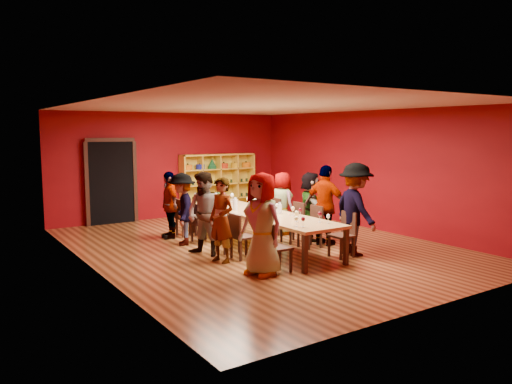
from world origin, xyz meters
TOP-DOWN VIEW (x-y plane):
  - room_shell at (0.00, 0.00)m, footprint 7.10×9.10m
  - tasting_table at (0.00, 0.00)m, footprint 1.10×4.50m
  - doorway at (-1.80, 4.43)m, footprint 1.40×0.17m
  - shelving_unit at (1.40, 4.32)m, footprint 2.40×0.40m
  - chair_person_left_0 at (-0.91, -1.82)m, footprint 0.42×0.42m
  - person_left_0 at (-1.17, -1.82)m, footprint 0.68×0.96m
  - chair_person_left_1 at (-0.91, -0.70)m, footprint 0.42×0.42m
  - person_left_1 at (-1.32, -0.70)m, footprint 0.55×0.67m
  - chair_person_left_2 at (-0.91, -0.09)m, footprint 0.42×0.42m
  - person_left_2 at (-1.35, -0.09)m, footprint 0.74×0.93m
  - chair_person_left_3 at (-0.91, 1.04)m, footprint 0.42×0.42m
  - person_left_3 at (-1.31, 1.04)m, footprint 0.78×1.10m
  - chair_person_left_4 at (-0.91, 1.86)m, footprint 0.42×0.42m
  - person_left_4 at (-1.25, 1.86)m, footprint 0.54×0.96m
  - chair_person_right_0 at (0.91, -1.69)m, footprint 0.42×0.42m
  - person_right_0 at (1.19, -1.69)m, footprint 0.73×1.27m
  - chair_person_right_1 at (0.91, -0.71)m, footprint 0.42×0.42m
  - person_right_1 at (1.27, -0.71)m, footprint 0.75×1.12m
  - chair_person_right_2 at (0.91, -0.10)m, footprint 0.42×0.42m
  - person_right_2 at (1.35, -0.10)m, footprint 0.95×1.49m
  - chair_person_right_3 at (0.91, 0.79)m, footprint 0.42×0.42m
  - person_right_3 at (1.21, 0.79)m, footprint 0.44×0.75m
  - wine_glass_0 at (0.35, 0.04)m, footprint 0.08×0.08m
  - wine_glass_1 at (-0.36, -1.76)m, footprint 0.08×0.08m
  - wine_glass_2 at (-0.36, -1.07)m, footprint 0.07×0.07m
  - wine_glass_3 at (-0.05, -0.44)m, footprint 0.09×0.09m
  - wine_glass_4 at (0.28, -1.66)m, footprint 0.08×0.08m
  - wine_glass_5 at (-0.12, 1.37)m, footprint 0.08×0.08m
  - wine_glass_6 at (0.34, -0.99)m, footprint 0.07×0.07m
  - wine_glass_7 at (-0.05, -1.38)m, footprint 0.09×0.09m
  - wine_glass_8 at (0.30, 0.90)m, footprint 0.08×0.08m
  - wine_glass_9 at (0.34, -1.83)m, footprint 0.07×0.07m
  - wine_glass_10 at (-0.38, 1.83)m, footprint 0.07×0.07m
  - wine_glass_11 at (0.36, 0.72)m, footprint 0.08×0.08m
  - wine_glass_12 at (0.32, 1.66)m, footprint 0.09×0.09m
  - wine_glass_13 at (0.29, 1.98)m, footprint 0.08×0.08m
  - wine_glass_14 at (-0.28, 0.87)m, footprint 0.08×0.08m
  - wine_glass_15 at (-0.29, -1.86)m, footprint 0.08×0.08m
  - wine_glass_16 at (-0.29, -0.79)m, footprint 0.08×0.08m
  - wine_glass_17 at (0.37, -0.15)m, footprint 0.07×0.07m
  - wine_glass_18 at (0.32, -0.78)m, footprint 0.08×0.08m
  - wine_glass_19 at (-0.27, -0.12)m, footprint 0.08×0.08m
  - wine_glass_20 at (0.12, 0.38)m, footprint 0.07×0.07m
  - wine_glass_21 at (-0.34, 0.96)m, footprint 0.09×0.09m
  - spittoon_bowl at (-0.03, -0.37)m, footprint 0.34×0.34m
  - carafe_a at (-0.29, 0.50)m, footprint 0.12×0.12m
  - carafe_b at (0.24, -0.44)m, footprint 0.12×0.12m
  - wine_bottle at (0.03, 1.85)m, footprint 0.09×0.09m

SIDE VIEW (x-z plane):
  - chair_person_left_0 at x=-0.91m, z-range 0.05..0.94m
  - chair_person_left_1 at x=-0.91m, z-range 0.05..0.94m
  - chair_person_left_2 at x=-0.91m, z-range 0.05..0.94m
  - chair_person_left_3 at x=-0.91m, z-range 0.05..0.94m
  - chair_person_left_4 at x=-0.91m, z-range 0.05..0.94m
  - chair_person_right_0 at x=0.91m, z-range 0.05..0.94m
  - chair_person_right_1 at x=0.91m, z-range 0.05..0.94m
  - chair_person_right_2 at x=0.91m, z-range 0.05..0.94m
  - chair_person_right_3 at x=0.91m, z-range 0.05..0.94m
  - tasting_table at x=0.00m, z-range 0.32..1.07m
  - person_right_3 at x=1.21m, z-range 0.00..1.50m
  - person_left_4 at x=-1.25m, z-range 0.00..1.55m
  - person_right_2 at x=1.35m, z-range 0.00..1.56m
  - person_left_3 at x=-1.31m, z-range 0.00..1.58m
  - person_left_1 at x=-1.32m, z-range 0.00..1.61m
  - spittoon_bowl at x=-0.03m, z-range 0.74..0.92m
  - person_left_2 at x=-1.35m, z-range 0.00..1.68m
  - carafe_b at x=0.24m, z-range 0.74..0.98m
  - wine_bottle at x=0.03m, z-range 0.71..1.04m
  - person_right_1 at x=1.27m, z-range 0.00..1.75m
  - carafe_a at x=-0.29m, z-range 0.74..1.02m
  - wine_glass_20 at x=0.12m, z-range 0.79..0.97m
  - wine_glass_9 at x=0.34m, z-range 0.79..0.97m
  - wine_glass_17 at x=0.37m, z-range 0.79..0.97m
  - wine_glass_2 at x=-0.36m, z-range 0.79..0.97m
  - wine_glass_6 at x=0.34m, z-range 0.79..0.98m
  - wine_glass_10 at x=-0.38m, z-range 0.79..0.98m
  - wine_glass_14 at x=-0.28m, z-range 0.79..0.98m
  - wine_glass_0 at x=0.35m, z-range 0.79..0.98m
  - wine_glass_15 at x=-0.29m, z-range 0.79..0.98m
  - wine_glass_5 at x=-0.12m, z-range 0.79..0.98m
  - wine_glass_18 at x=0.32m, z-range 0.79..0.99m
  - person_left_0 at x=-1.17m, z-range 0.00..1.78m
  - wine_glass_1 at x=-0.36m, z-range 0.79..0.99m
  - wine_glass_11 at x=0.36m, z-range 0.79..0.99m
  - wine_glass_19 at x=-0.27m, z-range 0.79..0.99m
  - wine_glass_13 at x=0.29m, z-range 0.80..1.00m
  - wine_glass_8 at x=0.30m, z-range 0.80..1.00m
  - wine_glass_4 at x=0.28m, z-range 0.80..1.01m
  - wine_glass_16 at x=-0.29m, z-range 0.80..1.01m
  - wine_glass_7 at x=-0.05m, z-range 0.80..1.01m
  - wine_glass_12 at x=0.32m, z-range 0.80..1.01m
  - wine_glass_3 at x=-0.05m, z-range 0.80..1.02m
  - wine_glass_21 at x=-0.34m, z-range 0.80..1.02m
  - person_right_0 at x=1.19m, z-range 0.00..1.85m
  - shelving_unit at x=1.40m, z-range 0.08..1.88m
  - doorway at x=-1.80m, z-range -0.03..2.27m
  - room_shell at x=0.00m, z-range -0.02..3.02m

